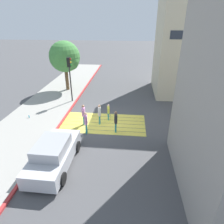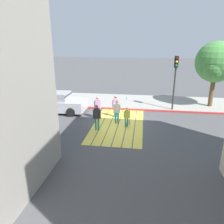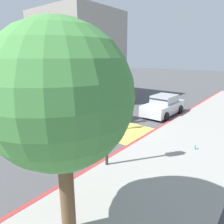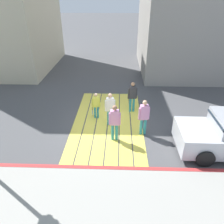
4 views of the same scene
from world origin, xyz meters
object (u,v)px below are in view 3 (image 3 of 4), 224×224
water_bottle (195,147)px  pedestrian_adult_side (124,115)px  pedestrian_adult_lead (103,106)px  car_parked_near_curb (163,106)px  street_tree (60,99)px  pedestrian_teen_behind (129,110)px  pedestrian_child_with_racket (93,116)px  traffic_light_corner (106,97)px  pedestrian_adult_trailing (107,113)px

water_bottle → pedestrian_adult_side: pedestrian_adult_side is taller
water_bottle → pedestrian_adult_lead: size_ratio=0.14×
pedestrian_adult_lead → pedestrian_adult_side: size_ratio=1.00×
car_parked_near_curb → street_tree: 12.72m
pedestrian_teen_behind → pedestrian_adult_side: bearing=110.5°
water_bottle → pedestrian_child_with_racket: 6.42m
street_tree → pedestrian_teen_behind: (3.95, -8.63, -2.67)m
pedestrian_adult_side → pedestrian_child_with_racket: (1.76, 0.95, -0.19)m
traffic_light_corner → street_tree: bearing=113.2°
street_tree → pedestrian_child_with_racket: bearing=-50.9°
water_bottle → pedestrian_adult_side: 4.69m
water_bottle → car_parked_near_curb: bearing=-51.2°
pedestrian_adult_side → pedestrian_teen_behind: size_ratio=0.99×
traffic_light_corner → pedestrian_teen_behind: size_ratio=2.58×
pedestrian_child_with_racket → water_bottle: bearing=-175.3°
traffic_light_corner → pedestrian_adult_trailing: (3.30, -4.01, -2.10)m
pedestrian_adult_lead → water_bottle: bearing=169.9°
pedestrian_child_with_racket → street_tree: bearing=129.1°
pedestrian_adult_side → car_parked_near_curb: bearing=-96.9°
traffic_light_corner → pedestrian_adult_side: 5.19m
pedestrian_adult_trailing → pedestrian_teen_behind: bearing=-116.1°
pedestrian_adult_lead → car_parked_near_curb: bearing=-128.8°
traffic_light_corner → pedestrian_adult_trailing: bearing=-50.5°
water_bottle → pedestrian_child_with_racket: size_ratio=0.16×
water_bottle → pedestrian_adult_trailing: (5.78, -0.19, 0.71)m
street_tree → water_bottle: street_tree is taller
pedestrian_adult_lead → pedestrian_child_with_racket: size_ratio=1.21×
street_tree → water_bottle: bearing=-99.1°
pedestrian_adult_lead → pedestrian_teen_behind: (-2.03, -0.39, 0.01)m
traffic_light_corner → pedestrian_adult_trailing: traffic_light_corner is taller
street_tree → pedestrian_adult_trailing: 8.97m
car_parked_near_curb → pedestrian_child_with_racket: bearing=67.4°
water_bottle → pedestrian_adult_trailing: bearing=-1.9°
street_tree → pedestrian_child_with_racket: size_ratio=3.96×
car_parked_near_curb → pedestrian_adult_trailing: pedestrian_adult_trailing is taller
car_parked_near_curb → pedestrian_teen_behind: bearing=73.4°
street_tree → pedestrian_teen_behind: 9.86m
street_tree → pedestrian_teen_behind: size_ratio=3.24×
street_tree → pedestrian_adult_side: street_tree is taller
traffic_light_corner → street_tree: size_ratio=0.80×
pedestrian_adult_trailing → street_tree: bearing=123.0°
car_parked_near_curb → water_bottle: size_ratio=19.63×
traffic_light_corner → pedestrian_child_with_racket: traffic_light_corner is taller
pedestrian_teen_behind → street_tree: bearing=114.6°
traffic_light_corner → pedestrian_adult_side: traffic_light_corner is taller
car_parked_near_curb → pedestrian_adult_side: size_ratio=2.65×
street_tree → pedestrian_adult_side: (3.49, -7.41, -2.68)m
water_bottle → pedestrian_adult_side: bearing=-5.3°
water_bottle → pedestrian_child_with_racket: (6.38, 0.52, 0.53)m
street_tree → pedestrian_adult_side: size_ratio=3.26×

